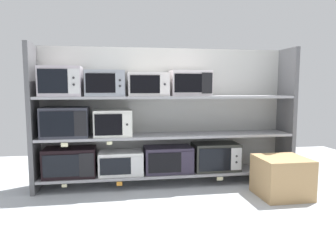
{
  "coord_description": "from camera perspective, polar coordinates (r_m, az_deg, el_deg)",
  "views": [
    {
      "loc": [
        -0.62,
        -3.76,
        1.16
      ],
      "look_at": [
        0.0,
        0.0,
        0.71
      ],
      "focal_mm": 34.45,
      "sensor_mm": 36.0,
      "label": 1
    }
  ],
  "objects": [
    {
      "name": "ground",
      "position": [
        3.06,
        3.18,
        -15.78
      ],
      "size": [
        6.98,
        6.0,
        0.02
      ],
      "primitive_type": "cube",
      "color": "#B2B7BC"
    },
    {
      "name": "back_panel",
      "position": [
        4.05,
        -0.52,
        1.96
      ],
      "size": [
        3.18,
        0.04,
        1.65
      ],
      "primitive_type": "cube",
      "color": "#B2B2AD",
      "rests_on": "ground"
    },
    {
      "name": "upright_left",
      "position": [
        3.88,
        -22.73,
        1.22
      ],
      "size": [
        0.05,
        0.41,
        1.65
      ],
      "primitive_type": "cube",
      "color": "#5B5B5E",
      "rests_on": "ground"
    },
    {
      "name": "upright_right",
      "position": [
        4.34,
        20.21,
        1.86
      ],
      "size": [
        0.05,
        0.41,
        1.65
      ],
      "primitive_type": "cube",
      "color": "#5B5B5E",
      "rests_on": "ground"
    },
    {
      "name": "shelf_0",
      "position": [
        3.95,
        0.0,
        -8.29
      ],
      "size": [
        2.98,
        0.41,
        0.03
      ],
      "primitive_type": "cube",
      "color": "#99999E",
      "rests_on": "ground"
    },
    {
      "name": "microwave_0",
      "position": [
        3.88,
        -16.92,
        -6.11
      ],
      "size": [
        0.58,
        0.37,
        0.33
      ],
      "color": "black",
      "rests_on": "shelf_0"
    },
    {
      "name": "microwave_1",
      "position": [
        3.86,
        -8.36,
        -6.43
      ],
      "size": [
        0.51,
        0.36,
        0.27
      ],
      "color": "white",
      "rests_on": "shelf_0"
    },
    {
      "name": "microwave_2",
      "position": [
        3.9,
        0.06,
        -5.91
      ],
      "size": [
        0.57,
        0.36,
        0.31
      ],
      "color": "#2F283A",
      "rests_on": "shelf_0"
    },
    {
      "name": "microwave_3",
      "position": [
        4.04,
        8.43,
        -5.37
      ],
      "size": [
        0.56,
        0.37,
        0.33
      ],
      "color": "#33342F",
      "rests_on": "shelf_0"
    },
    {
      "name": "price_tag_0",
      "position": [
        3.75,
        -17.87,
        -10.04
      ],
      "size": [
        0.06,
        0.0,
        0.03
      ],
      "primitive_type": "cube",
      "color": "beige"
    },
    {
      "name": "price_tag_1",
      "position": [
        3.71,
        -8.59,
        -10.07
      ],
      "size": [
        0.06,
        0.0,
        0.05
      ],
      "primitive_type": "cube",
      "color": "orange"
    },
    {
      "name": "price_tag_2",
      "position": [
        3.9,
        9.17,
        -9.19
      ],
      "size": [
        0.08,
        0.0,
        0.04
      ],
      "primitive_type": "cube",
      "color": "beige"
    },
    {
      "name": "shelf_1",
      "position": [
        3.85,
        0.0,
        -1.7
      ],
      "size": [
        2.98,
        0.41,
        0.03
      ],
      "primitive_type": "cube",
      "color": "#99999E"
    },
    {
      "name": "microwave_4",
      "position": [
        3.81,
        -17.65,
        0.67
      ],
      "size": [
        0.51,
        0.41,
        0.34
      ],
      "color": "#2E2F39",
      "rests_on": "shelf_1"
    },
    {
      "name": "microwave_5",
      "position": [
        3.78,
        -9.71,
        0.56
      ],
      "size": [
        0.43,
        0.41,
        0.3
      ],
      "color": "silver",
      "rests_on": "shelf_1"
    },
    {
      "name": "price_tag_3",
      "position": [
        3.64,
        -17.85,
        -3.19
      ],
      "size": [
        0.07,
        0.0,
        0.04
      ],
      "primitive_type": "cube",
      "color": "beige"
    },
    {
      "name": "price_tag_4",
      "position": [
        3.6,
        -10.31,
        -3.01
      ],
      "size": [
        0.06,
        0.0,
        0.03
      ],
      "primitive_type": "cube",
      "color": "beige"
    },
    {
      "name": "shelf_2",
      "position": [
        3.81,
        0.0,
        5.13
      ],
      "size": [
        2.98,
        0.41,
        0.03
      ],
      "primitive_type": "cube",
      "color": "#99999E"
    },
    {
      "name": "microwave_6",
      "position": [
        3.8,
        -18.36,
        7.49
      ],
      "size": [
        0.45,
        0.42,
        0.33
      ],
      "color": "#BEB4BC",
      "rests_on": "shelf_2"
    },
    {
      "name": "microwave_7",
      "position": [
        3.76,
        -11.04,
        7.41
      ],
      "size": [
        0.44,
        0.42,
        0.29
      ],
      "color": "#969CA6",
      "rests_on": "shelf_2"
    },
    {
      "name": "microwave_8",
      "position": [
        3.77,
        -3.6,
        7.36
      ],
      "size": [
        0.46,
        0.39,
        0.27
      ],
      "color": "silver",
      "rests_on": "shelf_2"
    },
    {
      "name": "microwave_9",
      "position": [
        3.86,
        3.89,
        7.55
      ],
      "size": [
        0.47,
        0.34,
        0.3
      ],
      "color": "silver",
      "rests_on": "shelf_2"
    },
    {
      "name": "shipping_carton",
      "position": [
        3.71,
        19.47,
        -8.49
      ],
      "size": [
        0.51,
        0.51,
        0.43
      ],
      "primitive_type": "cube",
      "color": "tan",
      "rests_on": "ground"
    }
  ]
}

